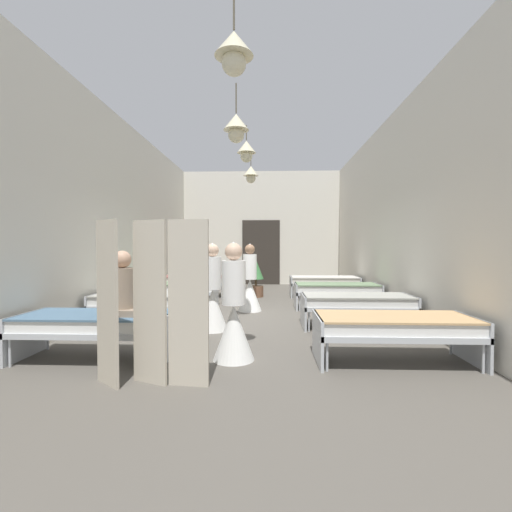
{
  "coord_description": "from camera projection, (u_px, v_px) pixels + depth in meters",
  "views": [
    {
      "loc": [
        0.34,
        -7.29,
        1.43
      ],
      "look_at": [
        0.0,
        1.35,
        1.19
      ],
      "focal_mm": 25.18,
      "sensor_mm": 36.0,
      "label": 1
    }
  ],
  "objects": [
    {
      "name": "ground_plane",
      "position": [
        253.0,
        318.0,
        7.33
      ],
      "size": [
        6.42,
        12.88,
        0.1
      ],
      "primitive_type": "cube",
      "color": "#59544C"
    },
    {
      "name": "bed_left_row_3",
      "position": [
        193.0,
        281.0,
        10.24
      ],
      "size": [
        1.9,
        0.84,
        0.57
      ],
      "color": "#B7BCC1",
      "rests_on": "ground"
    },
    {
      "name": "bed_left_row_0",
      "position": [
        97.0,
        324.0,
        4.55
      ],
      "size": [
        1.9,
        0.84,
        0.57
      ],
      "color": "#B7BCC1",
      "rests_on": "ground"
    },
    {
      "name": "bed_right_row_0",
      "position": [
        394.0,
        327.0,
        4.4
      ],
      "size": [
        1.9,
        0.84,
        0.57
      ],
      "color": "#B7BCC1",
      "rests_on": "ground"
    },
    {
      "name": "privacy_screen",
      "position": [
        148.0,
        303.0,
        3.68
      ],
      "size": [
        1.22,
        0.3,
        1.7
      ],
      "rotation": [
        0.0,
        0.0,
        -0.4
      ],
      "color": "#BCB29E",
      "rests_on": "ground"
    },
    {
      "name": "nurse_near_aisle",
      "position": [
        250.0,
        287.0,
        7.91
      ],
      "size": [
        0.52,
        0.52,
        1.49
      ],
      "rotation": [
        0.0,
        0.0,
        4.71
      ],
      "color": "white",
      "rests_on": "ground"
    },
    {
      "name": "bed_left_row_1",
      "position": [
        148.0,
        301.0,
        6.44
      ],
      "size": [
        1.9,
        0.84,
        0.57
      ],
      "color": "#B7BCC1",
      "rests_on": "ground"
    },
    {
      "name": "nurse_mid_aisle",
      "position": [
        212.0,
        299.0,
        6.08
      ],
      "size": [
        0.52,
        0.52,
        1.49
      ],
      "rotation": [
        0.0,
        0.0,
        4.96
      ],
      "color": "white",
      "rests_on": "ground"
    },
    {
      "name": "nurse_far_aisle",
      "position": [
        234.0,
        318.0,
        4.49
      ],
      "size": [
        0.52,
        0.52,
        1.49
      ],
      "rotation": [
        0.0,
        0.0,
        0.67
      ],
      "color": "white",
      "rests_on": "ground"
    },
    {
      "name": "bed_left_row_2",
      "position": [
        176.0,
        289.0,
        8.34
      ],
      "size": [
        1.9,
        0.84,
        0.57
      ],
      "color": "#B7BCC1",
      "rests_on": "ground"
    },
    {
      "name": "room_shell",
      "position": [
        256.0,
        217.0,
        8.56
      ],
      "size": [
        6.22,
        12.48,
        4.23
      ],
      "color": "silver",
      "rests_on": "ground"
    },
    {
      "name": "bed_right_row_2",
      "position": [
        337.0,
        289.0,
        8.2
      ],
      "size": [
        1.9,
        0.84,
        0.57
      ],
      "color": "#B7BCC1",
      "rests_on": "ground"
    },
    {
      "name": "bed_right_row_1",
      "position": [
        357.0,
        302.0,
        6.3
      ],
      "size": [
        1.9,
        0.84,
        0.57
      ],
      "color": "#B7BCC1",
      "rests_on": "ground"
    },
    {
      "name": "bed_right_row_3",
      "position": [
        324.0,
        281.0,
        10.09
      ],
      "size": [
        1.9,
        0.84,
        0.57
      ],
      "color": "#B7BCC1",
      "rests_on": "ground"
    },
    {
      "name": "potted_plant",
      "position": [
        256.0,
        277.0,
        10.1
      ],
      "size": [
        0.44,
        0.44,
        1.07
      ],
      "color": "brown",
      "rests_on": "ground"
    },
    {
      "name": "patient_seated_primary",
      "position": [
        123.0,
        291.0,
        4.5
      ],
      "size": [
        0.44,
        0.44,
        0.8
      ],
      "color": "gray",
      "rests_on": "bed_left_row_0"
    }
  ]
}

